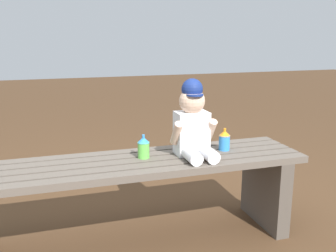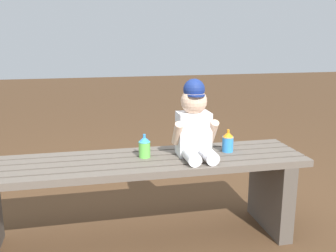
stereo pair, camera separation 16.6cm
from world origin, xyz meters
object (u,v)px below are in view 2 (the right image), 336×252
object	(u,v)px
sippy_cup_left	(144,146)
sippy_cup_right	(228,141)
child_figure	(195,123)
park_bench	(138,186)

from	to	relation	value
sippy_cup_left	sippy_cup_right	distance (m)	0.46
child_figure	park_bench	bearing A→B (deg)	179.56
child_figure	sippy_cup_right	world-z (taller)	child_figure
park_bench	child_figure	distance (m)	0.44
sippy_cup_right	sippy_cup_left	bearing A→B (deg)	180.00
child_figure	sippy_cup_right	distance (m)	0.23
park_bench	sippy_cup_left	xyz separation A→B (m)	(0.04, 0.03, 0.21)
child_figure	sippy_cup_left	world-z (taller)	child_figure
park_bench	sippy_cup_left	bearing A→B (deg)	32.04
park_bench	sippy_cup_right	size ratio (longest dim) A/B	14.17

